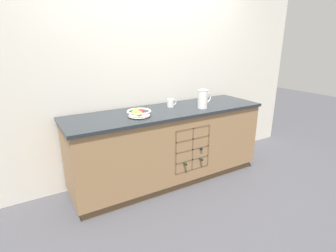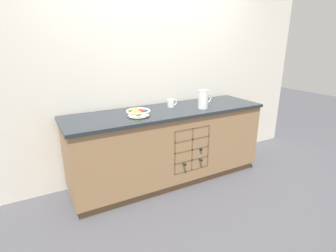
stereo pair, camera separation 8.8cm
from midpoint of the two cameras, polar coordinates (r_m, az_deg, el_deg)
The scene contains 6 objects.
ground_plane at distance 3.32m, azimuth -0.77°, elevation -11.40°, with size 14.00×14.00×0.00m, color #424247.
back_wall at distance 3.25m, azimuth -4.31°, elevation 11.69°, with size 4.69×0.06×2.55m, color silver.
kitchen_island at distance 3.12m, azimuth -0.76°, elevation -4.23°, with size 2.33×0.69×0.88m.
fruit_bowl at distance 2.72m, azimuth -7.30°, elevation 2.90°, with size 0.25×0.25×0.08m.
white_pitcher at distance 3.06m, azimuth 6.81°, elevation 5.93°, with size 0.18×0.12×0.21m.
ceramic_mug at distance 3.11m, azimuth -0.17°, elevation 5.05°, with size 0.12×0.08×0.09m.
Camera 1 is at (-1.48, -2.49, 1.63)m, focal length 28.00 mm.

